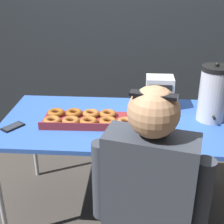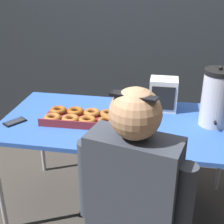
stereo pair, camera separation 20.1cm
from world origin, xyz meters
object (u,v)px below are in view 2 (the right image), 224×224
Objects in this scene: cell_phone at (15,122)px; person_seated at (132,212)px; coffee_urn at (216,98)px; space_heater at (163,94)px; donut_box at (87,118)px.

person_seated reaches higher than cell_phone.
person_seated reaches higher than coffee_urn.
space_heater is (-0.32, 0.18, -0.07)m from coffee_urn.
cell_phone is (-0.46, -0.11, -0.02)m from donut_box.
donut_box is 0.47m from cell_phone.
donut_box is at bearing 47.65° from cell_phone.
cell_phone is at bearing -170.63° from coffee_urn.
donut_box is 0.56m from space_heater.
space_heater is 0.94m from person_seated.
person_seated is at bearing 2.36° from cell_phone.
space_heater is (0.47, 0.28, 0.09)m from donut_box.
coffee_urn is 1.71× the size of space_heater.
space_heater reaches higher than donut_box.
donut_box is 0.74m from person_seated.
coffee_urn is 0.38m from space_heater.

